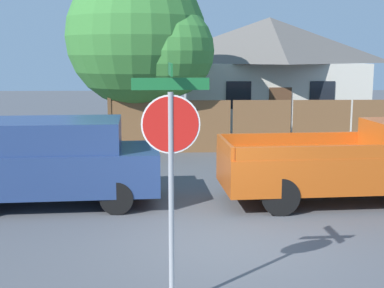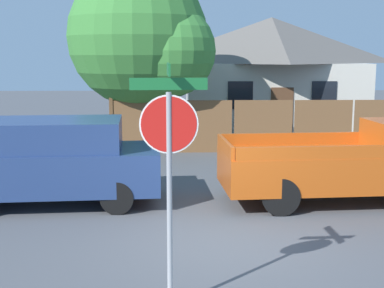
{
  "view_description": "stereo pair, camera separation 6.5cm",
  "coord_description": "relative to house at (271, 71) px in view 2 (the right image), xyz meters",
  "views": [
    {
      "loc": [
        -0.93,
        -9.06,
        3.32
      ],
      "look_at": [
        -0.56,
        1.08,
        1.6
      ],
      "focal_mm": 50.0,
      "sensor_mm": 36.0,
      "label": 1
    },
    {
      "loc": [
        -0.86,
        -9.06,
        3.32
      ],
      "look_at": [
        -0.56,
        1.08,
        1.6
      ],
      "focal_mm": 50.0,
      "sensor_mm": 36.0,
      "label": 2
    }
  ],
  "objects": [
    {
      "name": "ground_plane",
      "position": [
        -3.37,
        -14.87,
        -2.54
      ],
      "size": [
        80.0,
        80.0,
        0.0
      ],
      "primitive_type": "plane",
      "color": "#4C4F54"
    },
    {
      "name": "orange_pickup",
      "position": [
        -0.16,
        -12.26,
        -1.65
      ],
      "size": [
        5.7,
        2.35,
        1.81
      ],
      "rotation": [
        0.0,
        0.0,
        0.07
      ],
      "color": "#B74C14",
      "rests_on": "ground"
    },
    {
      "name": "house",
      "position": [
        0.0,
        0.0,
        0.0
      ],
      "size": [
        8.05,
        5.94,
        4.91
      ],
      "color": "beige",
      "rests_on": "ground"
    },
    {
      "name": "stop_sign",
      "position": [
        -4.32,
        -17.3,
        -0.36
      ],
      "size": [
        0.97,
        0.87,
        3.21
      ],
      "rotation": [
        0.0,
        0.0,
        0.04
      ],
      "color": "gray",
      "rests_on": "ground"
    },
    {
      "name": "wooden_fence",
      "position": [
        -0.25,
        -6.03,
        -1.65
      ],
      "size": [
        12.43,
        0.12,
        1.88
      ],
      "color": "brown",
      "rests_on": "ground"
    },
    {
      "name": "oak_tree",
      "position": [
        -5.3,
        -5.29,
        1.25
      ],
      "size": [
        5.06,
        4.82,
        6.31
      ],
      "color": "brown",
      "rests_on": "ground"
    },
    {
      "name": "red_suv",
      "position": [
        -7.05,
        -12.28,
        -1.53
      ],
      "size": [
        4.93,
        2.33,
        1.9
      ],
      "rotation": [
        0.0,
        0.0,
        0.07
      ],
      "color": "navy",
      "rests_on": "ground"
    }
  ]
}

